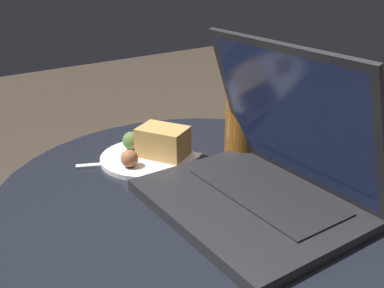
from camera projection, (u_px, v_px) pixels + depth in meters
name	position (u px, v px, depth m)	size (l,w,h in m)	color
table	(203.00, 259.00, 0.80)	(0.68, 0.68, 0.50)	black
napkin	(152.00, 157.00, 0.85)	(0.19, 0.17, 0.00)	white
laptop	(263.00, 175.00, 0.67)	(0.32, 0.26, 0.25)	#232326
beer_glass	(245.00, 108.00, 0.83)	(0.07, 0.07, 0.19)	brown
snack_plate	(153.00, 149.00, 0.83)	(0.18, 0.18, 0.06)	silver
fork	(140.00, 162.00, 0.83)	(0.10, 0.19, 0.00)	silver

